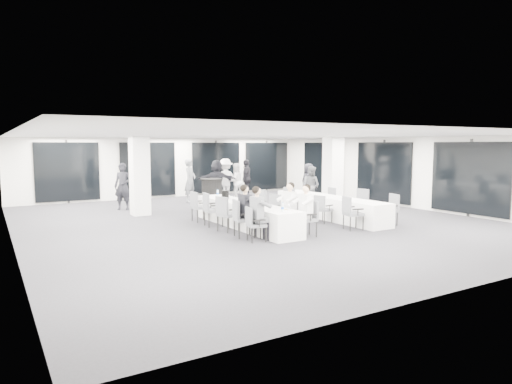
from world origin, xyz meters
TOP-DOWN VIEW (x-y plane):
  - room at (0.89, 1.11)m, footprint 14.04×16.04m
  - column_left at (-2.80, 3.20)m, footprint 0.60×0.60m
  - column_right at (4.20, 1.00)m, footprint 0.60×0.60m
  - banquet_table_main at (-0.77, -0.81)m, footprint 0.90×5.00m
  - banquet_table_side at (2.51, -0.84)m, footprint 0.90×5.00m
  - cocktail_table at (-0.09, 2.98)m, footprint 0.87×0.87m
  - chair_main_left_near at (-1.60, -2.74)m, footprint 0.53×0.57m
  - chair_main_left_second at (-1.61, -2.09)m, footprint 0.60×0.64m
  - chair_main_left_mid at (-1.61, -1.17)m, footprint 0.63×0.65m
  - chair_main_left_fourth at (-1.61, -0.16)m, footprint 0.58×0.63m
  - chair_main_left_far at (-1.61, 0.82)m, footprint 0.51×0.57m
  - chair_main_right_near at (0.06, -2.91)m, footprint 0.57×0.61m
  - chair_main_right_second at (0.06, -2.12)m, footprint 0.56×0.59m
  - chair_main_right_mid at (0.06, -1.02)m, footprint 0.56×0.60m
  - chair_main_right_fourth at (0.07, -0.17)m, footprint 0.56×0.62m
  - chair_main_right_far at (0.05, 0.91)m, footprint 0.47×0.51m
  - chair_side_left_near at (1.68, -2.81)m, footprint 0.60×0.63m
  - chair_side_left_mid at (1.69, -1.47)m, footprint 0.53×0.57m
  - chair_side_left_far at (1.68, 0.19)m, footprint 0.62×0.65m
  - chair_side_right_near at (3.35, -2.78)m, footprint 0.57×0.61m
  - chair_side_right_mid at (3.35, -1.42)m, footprint 0.57×0.61m
  - chair_side_right_far at (3.34, 0.19)m, footprint 0.50×0.55m
  - seated_guest_a at (-1.44, -2.75)m, footprint 0.50×0.38m
  - seated_guest_b at (-1.44, -2.11)m, footprint 0.50×0.38m
  - seated_guest_c at (-0.10, -2.90)m, footprint 0.50×0.38m
  - seated_guest_d at (-0.10, -2.14)m, footprint 0.50×0.38m
  - standing_guest_a at (0.13, 5.66)m, footprint 1.00×1.00m
  - standing_guest_b at (2.28, 5.50)m, footprint 0.91×0.56m
  - standing_guest_c at (1.88, 5.72)m, footprint 1.48×0.95m
  - standing_guest_d at (3.11, 5.93)m, footprint 1.32×1.33m
  - standing_guest_e at (5.07, 3.70)m, footprint 0.76×1.01m
  - standing_guest_f at (1.24, 5.30)m, footprint 2.05×1.50m
  - standing_guest_g at (-2.99, 4.82)m, footprint 0.95×0.91m
  - standing_guest_h at (3.96, 2.08)m, footprint 0.82×1.02m
  - ice_bucket_near at (-0.83, -1.64)m, footprint 0.21×0.21m
  - ice_bucket_far at (-0.83, 0.39)m, footprint 0.24×0.24m
  - water_bottle_a at (-0.83, -2.94)m, footprint 0.08×0.08m
  - water_bottle_b at (-0.62, -0.40)m, footprint 0.07×0.07m
  - water_bottle_c at (-0.70, 1.21)m, footprint 0.07×0.07m
  - plate_a at (-0.96, -2.15)m, footprint 0.20×0.20m
  - plate_b at (-0.59, -2.72)m, footprint 0.22×0.22m
  - plate_c at (-0.69, -1.20)m, footprint 0.18×0.18m
  - wine_glass at (-0.58, -2.86)m, footprint 0.07×0.07m

SIDE VIEW (x-z plane):
  - banquet_table_main at x=-0.77m, z-range 0.00..0.75m
  - banquet_table_side at x=2.51m, z-range 0.00..0.75m
  - chair_main_right_far at x=0.05m, z-range 0.06..0.93m
  - chair_side_left_mid at x=1.69m, z-range 0.06..0.96m
  - chair_main_left_near at x=-1.60m, z-range 0.06..0.97m
  - chair_main_right_second at x=0.06m, z-range 0.07..0.99m
  - chair_side_right_far at x=3.34m, z-range 0.07..0.99m
  - chair_side_right_near at x=3.35m, z-range 0.07..1.03m
  - chair_main_right_mid at x=0.06m, z-range 0.07..1.04m
  - chair_main_left_far at x=-1.61m, z-range 0.07..1.05m
  - chair_main_right_near at x=0.06m, z-range 0.07..1.06m
  - chair_side_left_near at x=1.68m, z-range 0.07..1.06m
  - chair_side_right_mid at x=3.35m, z-range 0.07..1.07m
  - chair_main_left_second at x=-1.61m, z-range 0.07..1.09m
  - chair_main_left_mid at x=-1.61m, z-range 0.07..1.10m
  - chair_side_left_far at x=1.68m, z-range 0.07..1.10m
  - chair_main_left_fourth at x=-1.61m, z-range 0.07..1.10m
  - chair_main_right_fourth at x=0.07m, z-range 0.07..1.12m
  - cocktail_table at x=-0.09m, z-range 0.01..1.22m
  - plate_b at x=-0.59m, z-range 0.75..0.78m
  - plate_a at x=-0.96m, z-range 0.75..0.78m
  - plate_c at x=-0.69m, z-range 0.75..0.78m
  - seated_guest_a at x=-1.44m, z-range 0.09..1.53m
  - seated_guest_b at x=-1.44m, z-range 0.09..1.53m
  - seated_guest_c at x=-0.10m, z-range 0.09..1.53m
  - seated_guest_d at x=-0.10m, z-range 0.09..1.53m
  - water_bottle_b at x=-0.62m, z-range 0.75..0.96m
  - water_bottle_c at x=-0.70m, z-range 0.75..0.96m
  - ice_bucket_near at x=-0.83m, z-range 0.75..0.98m
  - water_bottle_a at x=-0.83m, z-range 0.75..0.99m
  - wine_glass at x=-0.58m, z-range 0.79..0.97m
  - ice_bucket_far at x=-0.83m, z-range 0.75..1.02m
  - standing_guest_h at x=3.96m, z-range 0.00..1.85m
  - standing_guest_e at x=5.07m, z-range 0.00..1.87m
  - standing_guest_b at x=2.28m, z-range 0.00..1.88m
  - standing_guest_d at x=3.11m, z-range 0.00..2.04m
  - standing_guest_g at x=-2.99m, z-range 0.00..2.05m
  - standing_guest_f at x=1.24m, z-range 0.00..2.09m
  - standing_guest_c at x=1.88m, z-range 0.00..2.11m
  - standing_guest_a at x=0.13m, z-range 0.00..2.14m
  - room at x=0.89m, z-range -0.03..2.81m
  - column_left at x=-2.80m, z-range 0.00..2.80m
  - column_right at x=4.20m, z-range 0.00..2.80m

